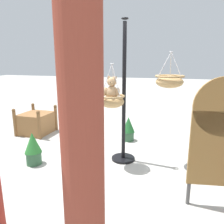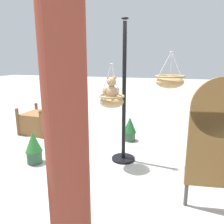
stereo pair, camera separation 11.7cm
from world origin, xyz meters
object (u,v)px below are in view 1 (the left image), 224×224
(greenhouse_pillar_far_back, at_px, (83,150))
(potted_plant_flowering_red, at_px, (128,129))
(potted_plant_bushy_green, at_px, (33,148))
(display_sign_board, at_px, (221,134))
(potted_plant_tall_leafy, at_px, (209,119))
(display_pole_central, at_px, (124,119))
(wooden_planter_box, at_px, (36,122))
(hanging_basket_with_teddy, at_px, (112,101))
(hanging_basket_left_high, at_px, (170,81))
(teddy_bear, at_px, (112,90))

(greenhouse_pillar_far_back, bearing_deg, potted_plant_flowering_red, -81.89)
(potted_plant_bushy_green, bearing_deg, display_sign_board, 172.97)
(potted_plant_flowering_red, xyz_separation_m, potted_plant_tall_leafy, (-1.87, -1.03, 0.10))
(display_pole_central, height_order, display_sign_board, display_pole_central)
(wooden_planter_box, relative_size, potted_plant_tall_leafy, 1.24)
(display_pole_central, relative_size, potted_plant_flowering_red, 4.44)
(greenhouse_pillar_far_back, bearing_deg, potted_plant_tall_leafy, -105.42)
(wooden_planter_box, height_order, display_sign_board, display_sign_board)
(display_pole_central, bearing_deg, potted_plant_flowering_red, -83.18)
(hanging_basket_with_teddy, distance_m, potted_plant_bushy_green, 1.67)
(hanging_basket_with_teddy, bearing_deg, potted_plant_bushy_green, 15.89)
(hanging_basket_with_teddy, relative_size, hanging_basket_left_high, 1.24)
(hanging_basket_left_high, height_order, display_sign_board, hanging_basket_left_high)
(teddy_bear, bearing_deg, potted_plant_flowering_red, -91.16)
(teddy_bear, height_order, wooden_planter_box, teddy_bear)
(hanging_basket_with_teddy, height_order, greenhouse_pillar_far_back, greenhouse_pillar_far_back)
(hanging_basket_left_high, bearing_deg, display_sign_board, 121.90)
(hanging_basket_with_teddy, bearing_deg, greenhouse_pillar_far_back, 102.71)
(potted_plant_flowering_red, height_order, display_sign_board, display_sign_board)
(wooden_planter_box, xyz_separation_m, potted_plant_bushy_green, (-1.01, 1.54, 0.02))
(potted_plant_tall_leafy, bearing_deg, wooden_planter_box, 15.19)
(display_pole_central, bearing_deg, teddy_bear, 61.06)
(display_pole_central, relative_size, hanging_basket_left_high, 4.21)
(hanging_basket_left_high, relative_size, wooden_planter_box, 0.72)
(teddy_bear, distance_m, potted_plant_flowering_red, 1.69)
(wooden_planter_box, bearing_deg, greenhouse_pillar_far_back, 128.79)
(greenhouse_pillar_far_back, relative_size, display_sign_board, 1.70)
(display_pole_central, bearing_deg, potted_plant_tall_leafy, -130.30)
(display_pole_central, relative_size, potted_plant_bushy_green, 4.22)
(teddy_bear, xyz_separation_m, wooden_planter_box, (2.38, -1.17, -1.08))
(display_pole_central, height_order, potted_plant_tall_leafy, display_pole_central)
(display_pole_central, relative_size, greenhouse_pillar_far_back, 0.89)
(wooden_planter_box, bearing_deg, teddy_bear, 153.77)
(teddy_bear, bearing_deg, display_pole_central, -118.94)
(hanging_basket_with_teddy, height_order, teddy_bear, hanging_basket_with_teddy)
(hanging_basket_with_teddy, relative_size, display_sign_board, 0.44)
(greenhouse_pillar_far_back, distance_m, display_sign_board, 2.07)
(hanging_basket_with_teddy, bearing_deg, display_sign_board, 154.62)
(potted_plant_bushy_green, relative_size, display_sign_board, 0.36)
(potted_plant_tall_leafy, bearing_deg, greenhouse_pillar_far_back, 74.58)
(hanging_basket_left_high, bearing_deg, wooden_planter_box, -14.12)
(hanging_basket_with_teddy, xyz_separation_m, potted_plant_bushy_green, (1.37, 0.39, -0.88))
(wooden_planter_box, relative_size, display_sign_board, 0.50)
(hanging_basket_left_high, xyz_separation_m, potted_plant_flowering_red, (0.90, -0.96, -1.22))
(greenhouse_pillar_far_back, height_order, wooden_planter_box, greenhouse_pillar_far_back)
(teddy_bear, height_order, display_sign_board, display_sign_board)
(display_pole_central, height_order, teddy_bear, display_pole_central)
(hanging_basket_left_high, xyz_separation_m, display_sign_board, (-0.67, 1.08, -0.53))
(display_pole_central, relative_size, display_sign_board, 1.51)
(display_pole_central, bearing_deg, display_sign_board, 145.13)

